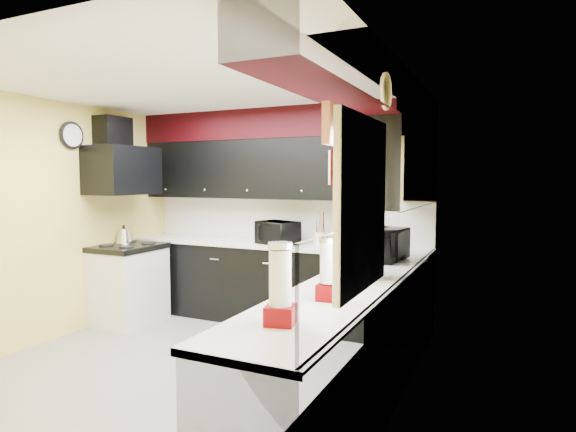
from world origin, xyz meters
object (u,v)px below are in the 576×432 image
object	(u,v)px
utensil_crock	(320,239)
kettle	(124,236)
toaster_oven	(277,233)
microwave	(383,244)
knife_block	(362,236)

from	to	relation	value
utensil_crock	kettle	distance (m)	2.36
toaster_oven	microwave	xyz separation A→B (m)	(1.37, -0.57, 0.01)
utensil_crock	microwave	bearing A→B (deg)	-37.68
kettle	utensil_crock	bearing A→B (deg)	16.60
toaster_oven	kettle	bearing A→B (deg)	-142.37
toaster_oven	knife_block	distance (m)	0.98
toaster_oven	knife_block	size ratio (longest dim) A/B	1.78
microwave	utensil_crock	distance (m)	1.12
knife_block	kettle	world-z (taller)	knife_block
microwave	utensil_crock	size ratio (longest dim) A/B	3.64
utensil_crock	kettle	world-z (taller)	kettle
toaster_oven	microwave	world-z (taller)	microwave
utensil_crock	kettle	bearing A→B (deg)	-163.40
microwave	knife_block	world-z (taller)	microwave
microwave	kettle	bearing A→B (deg)	95.10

